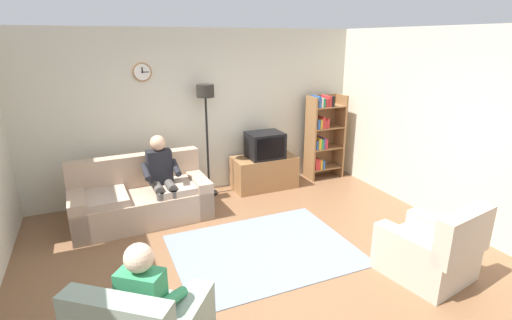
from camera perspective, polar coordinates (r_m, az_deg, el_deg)
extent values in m
plane|color=brown|center=(4.61, 1.84, -15.55)|extent=(12.00, 12.00, 0.00)
cube|color=beige|center=(6.46, -8.27, 7.06)|extent=(6.20, 0.12, 2.70)
cylinder|color=olive|center=(6.12, -16.73, 12.54)|extent=(0.28, 0.03, 0.28)
cylinder|color=white|center=(6.10, -16.71, 12.53)|extent=(0.24, 0.01, 0.24)
cube|color=black|center=(6.09, -16.73, 12.80)|extent=(0.02, 0.01, 0.09)
cube|color=black|center=(6.10, -16.32, 12.56)|extent=(0.11, 0.01, 0.01)
cube|color=beige|center=(5.83, 28.37, 3.93)|extent=(0.12, 5.80, 2.70)
cube|color=tan|center=(5.76, -16.67, -6.81)|extent=(1.93, 0.92, 0.42)
cube|color=tan|center=(5.93, -17.66, -1.50)|extent=(1.91, 0.28, 0.48)
cube|color=tan|center=(5.89, -8.67, -4.90)|extent=(0.25, 0.85, 0.56)
cube|color=tan|center=(5.69, -25.14, -7.36)|extent=(0.25, 0.85, 0.56)
cube|color=tan|center=(5.70, -11.87, -3.84)|extent=(0.63, 0.70, 0.10)
cube|color=tan|center=(5.57, -21.90, -5.31)|extent=(0.63, 0.70, 0.10)
cube|color=olive|center=(6.70, 1.25, -1.84)|extent=(1.10, 0.56, 0.57)
cube|color=black|center=(6.91, 0.34, -0.96)|extent=(1.10, 0.04, 0.03)
cube|color=black|center=(6.53, 1.35, 2.27)|extent=(0.60, 0.48, 0.44)
cube|color=black|center=(6.31, 2.29, 1.72)|extent=(0.50, 0.01, 0.36)
cube|color=olive|center=(7.03, 8.16, 3.13)|extent=(0.04, 0.36, 1.55)
cube|color=olive|center=(7.38, 12.41, 3.59)|extent=(0.04, 0.36, 1.55)
cube|color=olive|center=(7.34, 9.60, 3.68)|extent=(0.64, 0.02, 1.55)
cube|color=olive|center=(7.36, 10.09, -1.02)|extent=(0.60, 0.34, 0.02)
cube|color=red|center=(7.18, 8.55, -0.42)|extent=(0.04, 0.28, 0.22)
cube|color=red|center=(7.21, 8.90, -0.45)|extent=(0.05, 0.28, 0.20)
cube|color=gold|center=(7.24, 9.25, -0.45)|extent=(0.04, 0.28, 0.18)
cube|color=#2D59A5|center=(7.27, 9.61, -0.47)|extent=(0.04, 0.28, 0.16)
cube|color=olive|center=(7.25, 10.25, 1.88)|extent=(0.60, 0.34, 0.02)
cube|color=#2D59A5|center=(7.07, 8.66, 2.37)|extent=(0.03, 0.28, 0.17)
cube|color=gold|center=(7.10, 9.05, 2.54)|extent=(0.06, 0.28, 0.20)
cube|color=#267F4C|center=(7.13, 9.43, 2.55)|extent=(0.05, 0.28, 0.19)
cube|color=#72338C|center=(7.15, 9.75, 2.63)|extent=(0.03, 0.28, 0.20)
cube|color=red|center=(7.18, 10.02, 2.59)|extent=(0.04, 0.28, 0.18)
cube|color=olive|center=(7.15, 10.42, 4.87)|extent=(0.60, 0.34, 0.02)
cube|color=#2D59A5|center=(6.98, 8.87, 5.45)|extent=(0.05, 0.28, 0.17)
cube|color=gold|center=(7.01, 9.24, 5.50)|extent=(0.04, 0.28, 0.17)
cube|color=red|center=(7.03, 9.59, 5.66)|extent=(0.05, 0.28, 0.21)
cube|color=red|center=(7.07, 9.89, 5.46)|extent=(0.03, 0.28, 0.15)
cube|color=red|center=(7.09, 10.21, 5.57)|extent=(0.05, 0.28, 0.17)
cube|color=olive|center=(7.08, 10.60, 7.93)|extent=(0.60, 0.34, 0.02)
cube|color=#2D59A5|center=(6.91, 9.00, 8.71)|extent=(0.04, 0.28, 0.20)
cube|color=silver|center=(6.94, 9.36, 8.59)|extent=(0.04, 0.28, 0.17)
cube|color=#267F4C|center=(6.96, 9.66, 8.59)|extent=(0.04, 0.28, 0.16)
cube|color=red|center=(6.99, 10.06, 8.55)|extent=(0.06, 0.28, 0.15)
cube|color=red|center=(7.03, 10.51, 8.75)|extent=(0.05, 0.28, 0.19)
cube|color=black|center=(7.06, 10.94, 8.75)|extent=(0.05, 0.28, 0.19)
cylinder|color=black|center=(6.56, -7.04, -4.93)|extent=(0.28, 0.28, 0.03)
cylinder|color=black|center=(6.28, -7.32, 2.11)|extent=(0.04, 0.04, 1.70)
cylinder|color=black|center=(6.10, -7.66, 10.27)|extent=(0.28, 0.28, 0.20)
cube|color=#BCAD99|center=(4.77, 23.99, -13.22)|extent=(0.94, 0.97, 0.40)
cube|color=#BCAD99|center=(4.41, 28.78, -9.87)|extent=(0.82, 0.32, 0.50)
cube|color=#BCAD99|center=(4.51, 21.77, -13.59)|extent=(0.34, 0.82, 0.56)
cube|color=#BCAD99|center=(4.97, 25.83, -11.11)|extent=(0.34, 0.82, 0.56)
cube|color=slate|center=(4.89, 1.14, -13.33)|extent=(2.20, 1.70, 0.01)
cube|color=black|center=(5.63, -14.30, -0.92)|extent=(0.35, 0.21, 0.48)
sphere|color=tan|center=(5.52, -14.55, 2.50)|extent=(0.22, 0.22, 0.22)
cylinder|color=#4C4742|center=(5.55, -12.79, -3.70)|extent=(0.15, 0.39, 0.13)
cylinder|color=#4C4742|center=(5.52, -14.60, -3.98)|extent=(0.15, 0.39, 0.13)
cylinder|color=#4C4742|center=(5.49, -12.11, -7.09)|extent=(0.11, 0.11, 0.52)
cylinder|color=#4C4742|center=(5.46, -13.95, -7.38)|extent=(0.11, 0.11, 0.52)
cylinder|color=black|center=(5.59, -11.97, -1.11)|extent=(0.10, 0.33, 0.20)
cylinder|color=black|center=(5.51, -16.19, -1.71)|extent=(0.10, 0.33, 0.20)
cube|color=#338C59|center=(3.17, -16.70, -19.36)|extent=(0.39, 0.37, 0.48)
sphere|color=beige|center=(2.98, -17.21, -13.86)|extent=(0.22, 0.22, 0.22)
cylinder|color=#4C4742|center=(3.48, -16.00, -20.46)|extent=(0.34, 0.38, 0.13)
cylinder|color=#4C4742|center=(3.40, -13.19, -21.18)|extent=(0.34, 0.38, 0.13)
cylinder|color=#4C4742|center=(3.74, -14.15, -21.47)|extent=(0.15, 0.15, 0.40)
cylinder|color=#4C4742|center=(3.67, -11.48, -22.13)|extent=(0.15, 0.15, 0.40)
cylinder|color=#338C59|center=(3.34, -19.01, -17.82)|extent=(0.27, 0.32, 0.20)
cylinder|color=#338C59|center=(3.16, -12.22, -19.52)|extent=(0.27, 0.32, 0.20)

